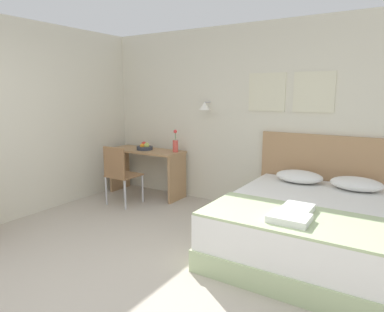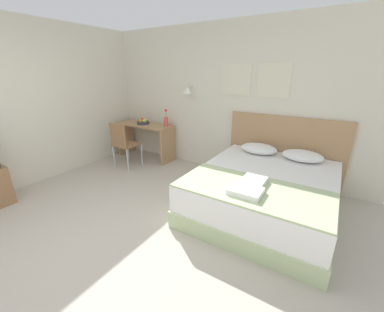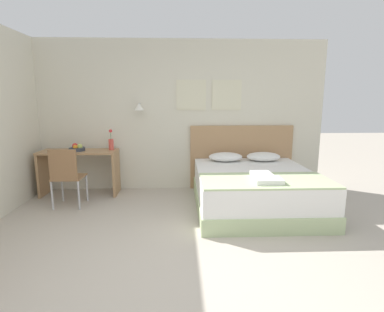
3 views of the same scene
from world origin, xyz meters
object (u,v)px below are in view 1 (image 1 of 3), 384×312
Objects in this scene: folded_towel_near_foot at (298,209)px; flower_vase at (175,144)px; desk_chair at (119,171)px; desk at (147,163)px; pillow_right at (356,184)px; throw_blanket at (296,218)px; folded_towel_mid_bed at (289,218)px; fruit_bowl at (145,147)px; headboard at (331,180)px; pillow_left at (299,176)px; bed at (310,228)px.

flower_vase is (-2.28, 1.28, 0.26)m from folded_towel_near_foot.
folded_towel_near_foot is at bearing -10.89° from desk_chair.
flower_vase reaches higher than desk.
desk_chair is at bearing -168.24° from pillow_right.
throw_blanket is 0.15m from folded_towel_near_foot.
folded_towel_mid_bed is at bearing -27.77° from desk.
desk_chair reaches higher than throw_blanket.
folded_towel_mid_bed is 1.31× the size of fruit_bowl.
desk_chair is (-2.80, 0.82, -0.09)m from folded_towel_mid_bed.
headboard reaches higher than pillow_right.
folded_towel_mid_bed reaches higher than throw_blanket.
flower_vase is at bearing 148.41° from throw_blanket.
headboard is at bearing 5.16° from flower_vase.
fruit_bowl is (-2.86, 1.33, 0.23)m from throw_blanket.
pillow_left and pillow_right have the same top height.
headboard reaches higher than fruit_bowl.
fruit_bowl reaches higher than bed.
headboard is 0.45m from pillow_left.
pillow_left is at bearing 104.44° from folded_towel_near_foot.
pillow_left is at bearing -138.83° from headboard.
desk is at bearing 152.23° from folded_towel_mid_bed.
pillow_left is 2.53m from fruit_bowl.
folded_towel_near_foot is at bearing -106.57° from pillow_right.
fruit_bowl is 0.74× the size of flower_vase.
flower_vase is (-2.29, 1.56, 0.26)m from folded_towel_mid_bed.
pillow_left is 2.52m from desk.
headboard is 2.05× the size of desk_chair.
desk is at bearing 165.04° from bed.
folded_towel_mid_bed is (0.00, -0.28, 0.00)m from folded_towel_near_foot.
pillow_left is at bearing -2.38° from flower_vase.
throw_blanket is 2.72m from flower_vase.
desk_chair reaches higher than folded_towel_mid_bed.
bed is 0.80m from folded_towel_mid_bed.
desk_chair is 0.97m from flower_vase.
folded_towel_mid_bed is 3.20m from fruit_bowl.
pillow_right is 1.25m from folded_towel_near_foot.
flower_vase is (0.54, 0.07, 0.35)m from desk.
flower_vase reaches higher than folded_towel_near_foot.
headboard is 2.86m from desk.
pillow_right is 0.46× the size of desk.
desk is at bearing 179.82° from pillow_right.
throw_blanket reaches higher than bed.
headboard is 7.08× the size of fruit_bowl.
folded_towel_mid_bed is at bearing -34.30° from flower_vase.
folded_towel_near_foot is at bearing -93.07° from bed.
folded_towel_near_foot is 0.22× the size of desk.
flower_vase is at bearing 177.62° from pillow_left.
folded_towel_near_foot is 0.31× the size of desk_chair.
pillow_left is at bearing 14.76° from desk_chair.
headboard is 2.34m from flower_vase.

